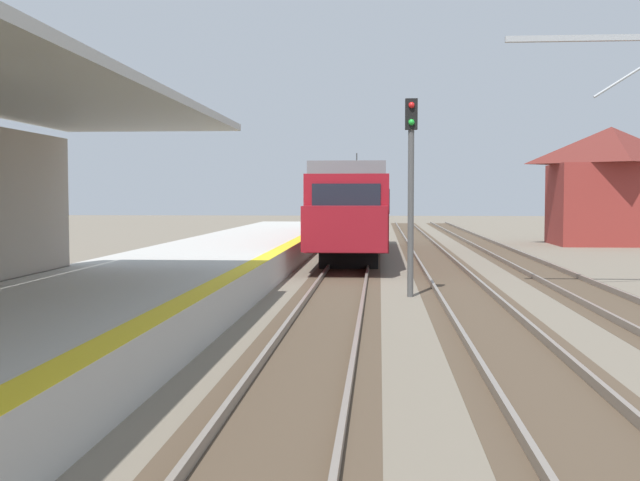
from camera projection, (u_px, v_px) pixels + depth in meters
station_platform at (103, 307)px, 16.31m from camera, size 5.00×80.00×0.91m
track_pair_nearest_platform at (333, 303)px, 19.99m from camera, size 2.34×120.00×0.16m
track_pair_middle at (473, 304)px, 19.75m from camera, size 2.34×120.00×0.16m
track_pair_far_side at (617, 305)px, 19.50m from camera, size 2.34×120.00×0.16m
approaching_train at (354, 207)px, 36.12m from camera, size 2.93×19.60×4.76m
rail_signal_post at (411, 176)px, 21.36m from camera, size 0.32×0.34×5.20m
distant_trackside_house at (610, 184)px, 44.17m from camera, size 6.60×5.28×6.40m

